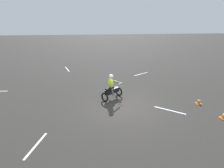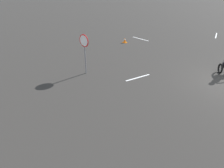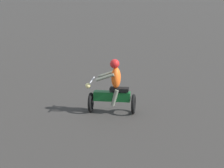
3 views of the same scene
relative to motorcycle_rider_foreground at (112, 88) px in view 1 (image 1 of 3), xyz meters
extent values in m
plane|color=#2D2B28|center=(-0.64, 1.26, -0.73)|extent=(120.00, 120.00, 0.00)
torus|color=black|center=(-0.54, -0.42, -0.43)|extent=(0.45, 0.53, 0.60)
torus|color=black|center=(0.49, 0.38, -0.43)|extent=(0.45, 0.53, 0.60)
cube|color=black|center=(-0.03, -0.02, -0.21)|extent=(1.02, 0.87, 0.28)
cube|color=black|center=(0.15, 0.11, 0.01)|extent=(0.60, 0.55, 0.10)
cylinder|color=silver|center=(-0.50, -0.39, 0.27)|extent=(0.46, 0.57, 0.04)
sphere|color=#F2E08C|center=(-0.60, -0.47, 0.09)|extent=(0.22, 0.22, 0.16)
ellipsoid|color=#D8F233|center=(0.07, 0.05, 0.37)|extent=(0.47, 0.49, 0.64)
cylinder|color=slate|center=(-0.29, 0.03, 0.42)|extent=(0.49, 0.41, 0.27)
cylinder|color=slate|center=(-0.05, -0.29, 0.42)|extent=(0.49, 0.41, 0.27)
cylinder|color=slate|center=(-0.03, 0.15, -0.21)|extent=(0.27, 0.25, 0.51)
cylinder|color=slate|center=(0.14, -0.07, -0.21)|extent=(0.27, 0.25, 0.51)
sphere|color=white|center=(0.04, 0.03, 0.79)|extent=(0.39, 0.39, 0.28)
cube|color=orange|center=(-5.40, 3.21, -0.71)|extent=(0.32, 0.32, 0.03)
cone|color=orange|center=(-5.40, 3.21, -0.55)|extent=(0.24, 0.24, 0.29)
cylinder|color=white|center=(-5.40, 3.21, -0.51)|extent=(0.13, 0.13, 0.05)
cube|color=orange|center=(-5.14, 1.45, -0.71)|extent=(0.32, 0.32, 0.03)
cone|color=orange|center=(-5.14, 1.45, -0.56)|extent=(0.24, 0.24, 0.28)
cylinder|color=white|center=(-5.14, 1.45, -0.51)|extent=(0.13, 0.13, 0.05)
cube|color=silver|center=(3.64, 4.08, -0.72)|extent=(0.56, 1.60, 0.01)
cube|color=silver|center=(-3.03, 2.01, -0.72)|extent=(1.43, 1.18, 0.01)
cube|color=silver|center=(-3.53, -5.20, -0.72)|extent=(1.57, 1.00, 0.01)
cube|color=silver|center=(3.63, -7.98, -0.72)|extent=(0.67, 1.99, 0.01)
camera|label=1|loc=(1.38, 10.25, 4.00)|focal=28.00mm
camera|label=2|loc=(-2.74, 13.18, 4.64)|focal=35.00mm
camera|label=3|loc=(-6.39, 12.79, 3.66)|focal=70.00mm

